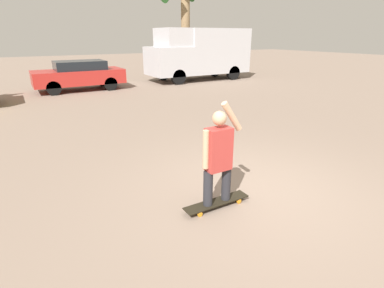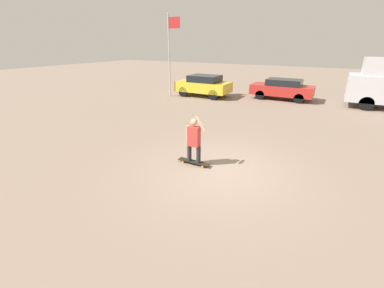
{
  "view_description": "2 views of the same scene",
  "coord_description": "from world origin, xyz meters",
  "px_view_note": "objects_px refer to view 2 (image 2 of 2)",
  "views": [
    {
      "loc": [
        -3.25,
        -3.29,
        2.48
      ],
      "look_at": [
        -0.76,
        0.94,
        0.69
      ],
      "focal_mm": 28.0,
      "sensor_mm": 36.0,
      "label": 1
    },
    {
      "loc": [
        2.68,
        -6.57,
        3.64
      ],
      "look_at": [
        -1.05,
        0.1,
        0.62
      ],
      "focal_mm": 24.0,
      "sensor_mm": 36.0,
      "label": 2
    }
  ],
  "objects_px": {
    "skateboard": "(194,162)",
    "flagpole": "(170,49)",
    "person_skateboarder": "(194,139)",
    "parked_car_yellow": "(204,85)",
    "parked_car_red": "(282,89)"
  },
  "relations": [
    {
      "from": "parked_car_red",
      "to": "person_skateboarder",
      "type": "bearing_deg",
      "value": -91.71
    },
    {
      "from": "person_skateboarder",
      "to": "flagpole",
      "type": "distance_m",
      "value": 11.58
    },
    {
      "from": "person_skateboarder",
      "to": "flagpole",
      "type": "relative_size",
      "value": 0.28
    },
    {
      "from": "parked_car_yellow",
      "to": "parked_car_red",
      "type": "bearing_deg",
      "value": 17.97
    },
    {
      "from": "skateboard",
      "to": "flagpole",
      "type": "relative_size",
      "value": 0.2
    },
    {
      "from": "person_skateboarder",
      "to": "parked_car_yellow",
      "type": "bearing_deg",
      "value": 115.24
    },
    {
      "from": "parked_car_red",
      "to": "flagpole",
      "type": "xyz_separation_m",
      "value": [
        -7.18,
        -2.81,
        2.48
      ]
    },
    {
      "from": "skateboard",
      "to": "flagpole",
      "type": "xyz_separation_m",
      "value": [
        -6.83,
        9.05,
        3.14
      ]
    },
    {
      "from": "skateboard",
      "to": "flagpole",
      "type": "distance_m",
      "value": 11.76
    },
    {
      "from": "parked_car_red",
      "to": "parked_car_yellow",
      "type": "height_order",
      "value": "parked_car_yellow"
    },
    {
      "from": "person_skateboarder",
      "to": "flagpole",
      "type": "height_order",
      "value": "flagpole"
    },
    {
      "from": "skateboard",
      "to": "parked_car_yellow",
      "type": "bearing_deg",
      "value": 115.25
    },
    {
      "from": "flagpole",
      "to": "parked_car_red",
      "type": "bearing_deg",
      "value": 21.36
    },
    {
      "from": "skateboard",
      "to": "flagpole",
      "type": "height_order",
      "value": "flagpole"
    },
    {
      "from": "skateboard",
      "to": "parked_car_yellow",
      "type": "xyz_separation_m",
      "value": [
        -4.8,
        10.19,
        0.73
      ]
    }
  ]
}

